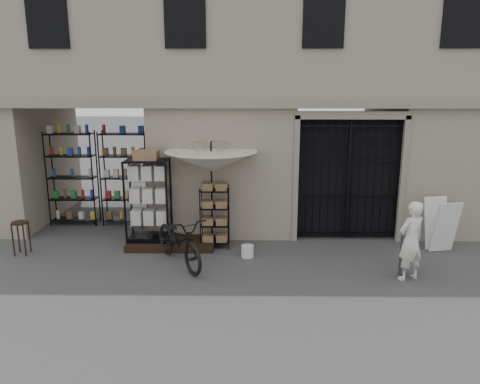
{
  "coord_description": "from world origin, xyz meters",
  "views": [
    {
      "loc": [
        -0.67,
        -8.71,
        3.81
      ],
      "look_at": [
        -0.8,
        1.4,
        1.35
      ],
      "focal_mm": 35.0,
      "sensor_mm": 36.0,
      "label": 1
    }
  ],
  "objects_px": {
    "wire_rack": "(215,218)",
    "white_bucket": "(247,251)",
    "market_umbrella": "(211,156)",
    "steel_bollard": "(403,256)",
    "shopkeeper": "(407,279)",
    "easel_sign": "(441,225)",
    "wooden_stool": "(21,237)",
    "bicycle": "(180,264)",
    "display_cabinet": "(148,205)"
  },
  "relations": [
    {
      "from": "display_cabinet",
      "to": "wire_rack",
      "type": "xyz_separation_m",
      "value": [
        1.52,
        -0.04,
        -0.29
      ]
    },
    {
      "from": "white_bucket",
      "to": "wooden_stool",
      "type": "xyz_separation_m",
      "value": [
        -5.01,
        0.1,
        0.26
      ]
    },
    {
      "from": "white_bucket",
      "to": "steel_bollard",
      "type": "height_order",
      "value": "steel_bollard"
    },
    {
      "from": "steel_bollard",
      "to": "shopkeeper",
      "type": "relative_size",
      "value": 0.53
    },
    {
      "from": "display_cabinet",
      "to": "shopkeeper",
      "type": "height_order",
      "value": "display_cabinet"
    },
    {
      "from": "wire_rack",
      "to": "shopkeeper",
      "type": "height_order",
      "value": "wire_rack"
    },
    {
      "from": "display_cabinet",
      "to": "steel_bollard",
      "type": "height_order",
      "value": "display_cabinet"
    },
    {
      "from": "bicycle",
      "to": "easel_sign",
      "type": "distance_m",
      "value": 5.87
    },
    {
      "from": "wire_rack",
      "to": "shopkeeper",
      "type": "relative_size",
      "value": 0.92
    },
    {
      "from": "wooden_stool",
      "to": "shopkeeper",
      "type": "bearing_deg",
      "value": -8.59
    },
    {
      "from": "market_umbrella",
      "to": "easel_sign",
      "type": "distance_m",
      "value": 5.39
    },
    {
      "from": "wire_rack",
      "to": "white_bucket",
      "type": "relative_size",
      "value": 5.29
    },
    {
      "from": "wire_rack",
      "to": "steel_bollard",
      "type": "bearing_deg",
      "value": -7.62
    },
    {
      "from": "wire_rack",
      "to": "steel_bollard",
      "type": "distance_m",
      "value": 4.15
    },
    {
      "from": "steel_bollard",
      "to": "shopkeeper",
      "type": "bearing_deg",
      "value": -73.43
    },
    {
      "from": "wooden_stool",
      "to": "shopkeeper",
      "type": "distance_m",
      "value": 8.24
    },
    {
      "from": "bicycle",
      "to": "easel_sign",
      "type": "xyz_separation_m",
      "value": [
        5.78,
        0.86,
        0.61
      ]
    },
    {
      "from": "shopkeeper",
      "to": "easel_sign",
      "type": "distance_m",
      "value": 2.08
    },
    {
      "from": "white_bucket",
      "to": "shopkeeper",
      "type": "relative_size",
      "value": 0.17
    },
    {
      "from": "white_bucket",
      "to": "shopkeeper",
      "type": "xyz_separation_m",
      "value": [
        3.13,
        -1.13,
        -0.13
      ]
    },
    {
      "from": "steel_bollard",
      "to": "easel_sign",
      "type": "bearing_deg",
      "value": 47.54
    },
    {
      "from": "wire_rack",
      "to": "steel_bollard",
      "type": "xyz_separation_m",
      "value": [
        3.82,
        -1.59,
        -0.29
      ]
    },
    {
      "from": "shopkeeper",
      "to": "steel_bollard",
      "type": "bearing_deg",
      "value": -99.4
    },
    {
      "from": "bicycle",
      "to": "steel_bollard",
      "type": "height_order",
      "value": "bicycle"
    },
    {
      "from": "easel_sign",
      "to": "display_cabinet",
      "type": "bearing_deg",
      "value": 166.03
    },
    {
      "from": "wire_rack",
      "to": "wooden_stool",
      "type": "bearing_deg",
      "value": -157.86
    },
    {
      "from": "easel_sign",
      "to": "wire_rack",
      "type": "bearing_deg",
      "value": 165.9
    },
    {
      "from": "display_cabinet",
      "to": "easel_sign",
      "type": "height_order",
      "value": "display_cabinet"
    },
    {
      "from": "market_umbrella",
      "to": "bicycle",
      "type": "xyz_separation_m",
      "value": [
        -0.61,
        -1.12,
        -2.13
      ]
    },
    {
      "from": "white_bucket",
      "to": "steel_bollard",
      "type": "xyz_separation_m",
      "value": [
        3.07,
        -0.95,
        0.28
      ]
    },
    {
      "from": "wire_rack",
      "to": "white_bucket",
      "type": "bearing_deg",
      "value": -25.5
    },
    {
      "from": "steel_bollard",
      "to": "easel_sign",
      "type": "xyz_separation_m",
      "value": [
        1.27,
        1.39,
        0.19
      ]
    },
    {
      "from": "bicycle",
      "to": "wire_rack",
      "type": "bearing_deg",
      "value": 25.17
    },
    {
      "from": "bicycle",
      "to": "shopkeeper",
      "type": "distance_m",
      "value": 4.61
    },
    {
      "from": "market_umbrella",
      "to": "shopkeeper",
      "type": "relative_size",
      "value": 1.88
    },
    {
      "from": "wire_rack",
      "to": "bicycle",
      "type": "bearing_deg",
      "value": -107.69
    },
    {
      "from": "market_umbrella",
      "to": "white_bucket",
      "type": "height_order",
      "value": "market_umbrella"
    },
    {
      "from": "market_umbrella",
      "to": "wooden_stool",
      "type": "distance_m",
      "value": 4.57
    },
    {
      "from": "wire_rack",
      "to": "easel_sign",
      "type": "xyz_separation_m",
      "value": [
        5.1,
        -0.2,
        -0.1
      ]
    },
    {
      "from": "display_cabinet",
      "to": "shopkeeper",
      "type": "relative_size",
      "value": 1.3
    },
    {
      "from": "display_cabinet",
      "to": "white_bucket",
      "type": "xyz_separation_m",
      "value": [
        2.27,
        -0.68,
        -0.87
      ]
    },
    {
      "from": "bicycle",
      "to": "wooden_stool",
      "type": "xyz_separation_m",
      "value": [
        -3.58,
        0.52,
        0.4
      ]
    },
    {
      "from": "white_bucket",
      "to": "bicycle",
      "type": "bearing_deg",
      "value": -163.6
    },
    {
      "from": "wooden_stool",
      "to": "shopkeeper",
      "type": "height_order",
      "value": "wooden_stool"
    },
    {
      "from": "wire_rack",
      "to": "white_bucket",
      "type": "xyz_separation_m",
      "value": [
        0.75,
        -0.64,
        -0.57
      ]
    },
    {
      "from": "wooden_stool",
      "to": "steel_bollard",
      "type": "distance_m",
      "value": 8.15
    },
    {
      "from": "market_umbrella",
      "to": "steel_bollard",
      "type": "relative_size",
      "value": 3.56
    },
    {
      "from": "display_cabinet",
      "to": "wooden_stool",
      "type": "height_order",
      "value": "display_cabinet"
    },
    {
      "from": "bicycle",
      "to": "shopkeeper",
      "type": "relative_size",
      "value": 1.3
    },
    {
      "from": "display_cabinet",
      "to": "steel_bollard",
      "type": "xyz_separation_m",
      "value": [
        5.35,
        -1.63,
        -0.58
      ]
    }
  ]
}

